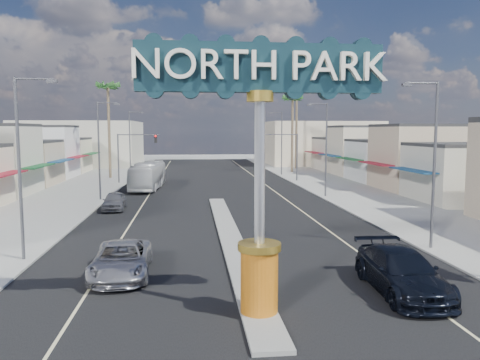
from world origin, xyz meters
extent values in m
plane|color=gray|center=(0.00, 30.00, 0.00)|extent=(160.00, 160.00, 0.00)
cube|color=black|center=(0.00, 30.00, 0.01)|extent=(20.00, 120.00, 0.01)
cube|color=gray|center=(0.00, 14.00, 0.08)|extent=(1.30, 30.00, 0.16)
cube|color=gray|center=(-14.00, 30.00, 0.06)|extent=(8.00, 120.00, 0.12)
cube|color=gray|center=(14.00, 30.00, 0.06)|extent=(8.00, 120.00, 0.12)
cube|color=beige|center=(-24.00, 43.00, 3.00)|extent=(12.00, 42.00, 6.00)
cube|color=#B7B29E|center=(24.00, 43.00, 3.00)|extent=(12.00, 42.00, 6.00)
cube|color=#B7B29E|center=(-22.00, 75.00, 4.00)|extent=(20.00, 20.00, 8.00)
cube|color=beige|center=(22.00, 75.00, 4.00)|extent=(20.00, 20.00, 8.00)
cylinder|color=#C5600F|center=(0.00, 2.00, 1.26)|extent=(1.30, 1.30, 2.20)
cylinder|color=gold|center=(0.00, 2.00, 2.49)|extent=(1.50, 1.50, 0.25)
cylinder|color=#B7B7BC|center=(0.00, 2.00, 5.01)|extent=(0.36, 0.36, 4.80)
cylinder|color=gold|center=(0.00, 2.00, 7.58)|extent=(0.90, 0.90, 0.35)
cube|color=#0F272F|center=(0.00, 2.00, 8.51)|extent=(8.20, 0.50, 1.60)
cylinder|color=#47474C|center=(-11.00, 44.00, 3.00)|extent=(0.18, 0.18, 6.00)
cylinder|color=#47474C|center=(-8.50, 44.00, 5.90)|extent=(5.00, 0.12, 0.12)
cube|color=black|center=(-6.50, 44.00, 5.40)|extent=(0.32, 0.32, 1.00)
sphere|color=red|center=(-6.50, 43.82, 5.72)|extent=(0.22, 0.22, 0.22)
cylinder|color=#47474C|center=(11.00, 44.00, 3.00)|extent=(0.18, 0.18, 6.00)
cylinder|color=#47474C|center=(8.50, 44.00, 5.90)|extent=(5.00, 0.12, 0.12)
cube|color=black|center=(6.50, 44.00, 5.40)|extent=(0.32, 0.32, 1.00)
sphere|color=red|center=(6.50, 43.82, 5.72)|extent=(0.22, 0.22, 0.22)
cylinder|color=#47474C|center=(-10.60, 10.00, 4.50)|extent=(0.16, 0.16, 9.00)
cylinder|color=#47474C|center=(-9.70, 10.00, 8.90)|extent=(1.80, 0.10, 0.10)
cube|color=#47474C|center=(-8.90, 10.00, 8.80)|extent=(0.50, 0.22, 0.15)
cylinder|color=#47474C|center=(-10.60, 30.00, 4.50)|extent=(0.16, 0.16, 9.00)
cylinder|color=#47474C|center=(-9.70, 30.00, 8.90)|extent=(1.80, 0.10, 0.10)
cube|color=#47474C|center=(-8.90, 30.00, 8.80)|extent=(0.50, 0.22, 0.15)
cylinder|color=#47474C|center=(-10.60, 52.00, 4.50)|extent=(0.16, 0.16, 9.00)
cylinder|color=#47474C|center=(-9.70, 52.00, 8.90)|extent=(1.80, 0.10, 0.10)
cube|color=#47474C|center=(-8.90, 52.00, 8.80)|extent=(0.50, 0.22, 0.15)
cylinder|color=#47474C|center=(10.60, 10.00, 4.50)|extent=(0.16, 0.16, 9.00)
cylinder|color=#47474C|center=(9.70, 10.00, 8.90)|extent=(1.80, 0.10, 0.10)
cube|color=#47474C|center=(8.90, 10.00, 8.80)|extent=(0.50, 0.22, 0.15)
cylinder|color=#47474C|center=(10.60, 30.00, 4.50)|extent=(0.16, 0.16, 9.00)
cylinder|color=#47474C|center=(9.70, 30.00, 8.90)|extent=(1.80, 0.10, 0.10)
cube|color=#47474C|center=(8.90, 30.00, 8.80)|extent=(0.50, 0.22, 0.15)
cylinder|color=#47474C|center=(10.60, 52.00, 4.50)|extent=(0.16, 0.16, 9.00)
cylinder|color=#47474C|center=(9.70, 52.00, 8.90)|extent=(1.80, 0.10, 0.10)
cube|color=#47474C|center=(8.90, 52.00, 8.80)|extent=(0.50, 0.22, 0.15)
cylinder|color=brown|center=(-13.00, 50.00, 6.00)|extent=(0.36, 0.36, 12.00)
cylinder|color=brown|center=(13.00, 56.00, 5.50)|extent=(0.36, 0.36, 11.00)
cylinder|color=brown|center=(15.00, 62.00, 6.50)|extent=(0.36, 0.36, 13.00)
imported|color=#ACABB0|center=(-5.43, 7.09, 0.74)|extent=(2.63, 5.42, 1.49)
imported|color=black|center=(5.99, 3.73, 0.85)|extent=(2.56, 5.95, 1.71)
imported|color=slate|center=(-8.51, 24.81, 0.73)|extent=(1.84, 4.31, 1.45)
imported|color=silver|center=(-7.00, 38.30, 1.47)|extent=(3.23, 10.69, 2.94)
camera|label=1|loc=(-2.33, -13.60, 6.48)|focal=35.00mm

